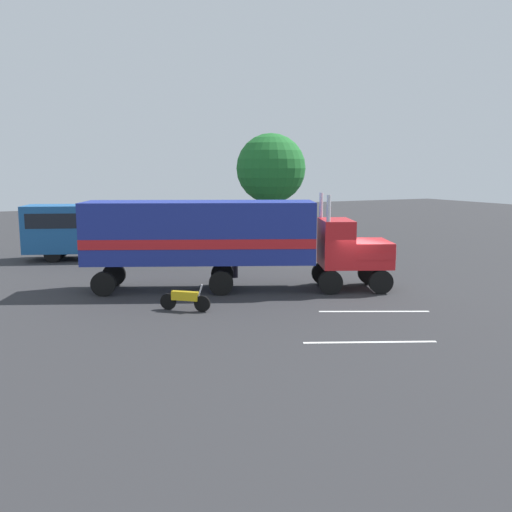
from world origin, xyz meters
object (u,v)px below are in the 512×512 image
at_px(person_bystander, 235,261).
at_px(motorcycle, 185,299).
at_px(tree_left, 271,169).
at_px(parked_bus, 116,226).
at_px(semi_truck, 224,237).

bearing_deg(person_bystander, motorcycle, -129.77).
bearing_deg(tree_left, parked_bus, -163.17).
relative_size(semi_truck, parked_bus, 1.24).
bearing_deg(tree_left, motorcycle, -125.86).
relative_size(semi_truck, tree_left, 1.67).
xyz_separation_m(person_bystander, parked_bus, (-4.25, 8.91, 1.17)).
distance_m(person_bystander, motorcycle, 7.08).
bearing_deg(motorcycle, tree_left, 54.14).
distance_m(motorcycle, tree_left, 23.10).
relative_size(person_bystander, motorcycle, 0.96).
bearing_deg(semi_truck, person_bystander, 56.88).
distance_m(parked_bus, tree_left, 13.96).
xyz_separation_m(person_bystander, motorcycle, (-4.52, -5.43, -0.41)).
bearing_deg(semi_truck, parked_bus, 102.89).
bearing_deg(semi_truck, tree_left, 56.07).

